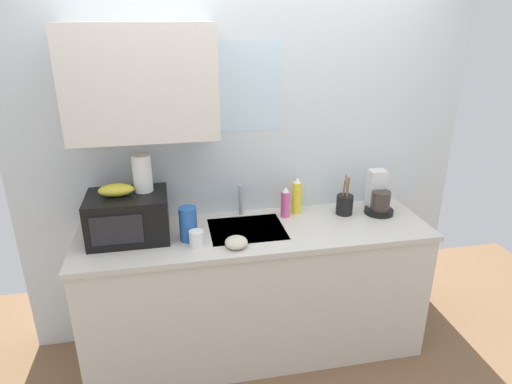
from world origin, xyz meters
name	(u,v)px	position (x,y,z in m)	size (l,w,h in m)	color
kitchen_wall_assembly	(230,147)	(-0.11, 0.31, 1.35)	(2.95, 0.42, 2.50)	silver
counter_unit	(256,290)	(0.00, 0.00, 0.46)	(2.18, 0.63, 0.90)	silver
sink_faucet	(241,200)	(-0.05, 0.24, 1.01)	(0.03, 0.03, 0.21)	#B2B5BA
microwave	(128,217)	(-0.75, 0.05, 1.04)	(0.46, 0.35, 0.27)	black
banana_bunch	(116,190)	(-0.80, 0.05, 1.20)	(0.20, 0.11, 0.07)	gold
paper_towel_roll	(142,173)	(-0.65, 0.10, 1.28)	(0.11, 0.11, 0.22)	white
coffee_maker	(378,197)	(0.85, 0.11, 1.00)	(0.19, 0.21, 0.28)	black
dish_soap_bottle_pink	(285,203)	(0.23, 0.16, 1.00)	(0.06, 0.06, 0.21)	#E55999
dish_soap_bottle_yellow	(297,196)	(0.32, 0.20, 1.02)	(0.06, 0.06, 0.25)	yellow
cereal_canister	(188,224)	(-0.41, -0.05, 1.00)	(0.10, 0.10, 0.20)	#2659A5
mug_white	(197,239)	(-0.37, -0.14, 0.95)	(0.08, 0.08, 0.10)	white
utensil_crock	(345,204)	(0.62, 0.12, 0.97)	(0.11, 0.11, 0.28)	black
small_bowl	(236,242)	(-0.15, -0.20, 0.93)	(0.13, 0.13, 0.07)	beige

